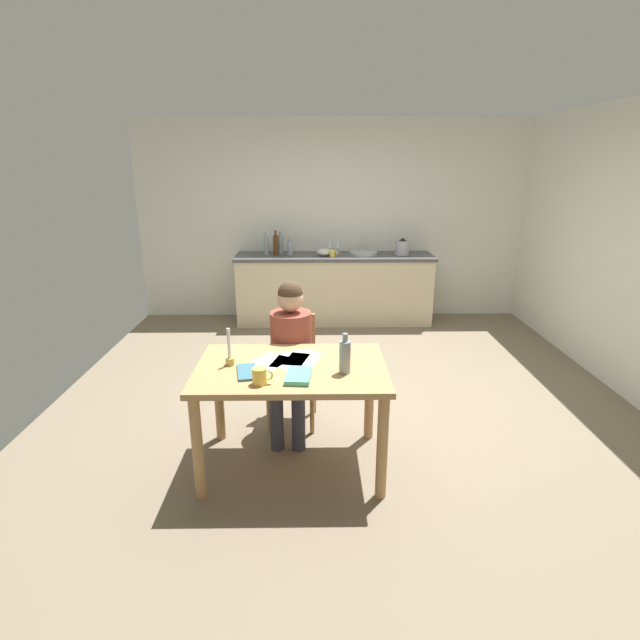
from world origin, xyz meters
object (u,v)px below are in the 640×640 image
(book_cookery, at_px, (298,376))
(sink_unit, at_px, (363,253))
(bottle_vinegar, at_px, (276,244))
(person_seated, at_px, (290,349))
(coffee_mug, at_px, (260,376))
(wine_glass_by_kettle, at_px, (330,245))
(book_magazine, at_px, (247,372))
(bottle_oil, at_px, (266,245))
(bottle_sauce, at_px, (290,247))
(bottle_wine_red, at_px, (281,244))
(mixing_bowl, at_px, (325,252))
(candlestick, at_px, (230,355))
(dining_table, at_px, (292,382))
(wine_bottle_on_table, at_px, (345,356))
(stovetop_kettle, at_px, (402,247))
(chair_at_table, at_px, (292,363))
(wine_glass_near_sink, at_px, (338,245))
(teacup_on_counter, at_px, (333,254))

(book_cookery, distance_m, sink_unit, 3.61)
(bottle_vinegar, bearing_deg, person_seated, -83.85)
(coffee_mug, relative_size, wine_glass_by_kettle, 0.83)
(person_seated, relative_size, book_magazine, 4.68)
(bottle_oil, bearing_deg, bottle_sauce, -5.48)
(bottle_wine_red, bearing_deg, mixing_bowl, -13.20)
(coffee_mug, xyz_separation_m, sink_unit, (0.98, 3.61, 0.12))
(sink_unit, xyz_separation_m, bottle_sauce, (-0.95, -0.03, 0.08))
(candlestick, relative_size, wine_glass_by_kettle, 1.67)
(book_cookery, bearing_deg, dining_table, 109.98)
(coffee_mug, bearing_deg, candlestick, 127.60)
(wine_bottle_on_table, height_order, stovetop_kettle, stovetop_kettle)
(person_seated, xyz_separation_m, bottle_wine_red, (-0.25, 2.90, 0.34))
(person_seated, height_order, book_magazine, person_seated)
(wine_glass_by_kettle, bearing_deg, coffee_mug, -98.27)
(chair_at_table, bearing_deg, bottle_oil, 99.23)
(wine_glass_by_kettle, bearing_deg, sink_unit, -18.53)
(person_seated, distance_m, stovetop_kettle, 3.14)
(wine_glass_near_sink, bearing_deg, teacup_on_counter, -104.97)
(bottle_oil, bearing_deg, person_seated, -81.37)
(dining_table, xyz_separation_m, bottle_oil, (-0.46, 3.34, 0.38))
(person_seated, height_order, bottle_wine_red, person_seated)
(candlestick, xyz_separation_m, wine_glass_near_sink, (0.88, 3.46, 0.18))
(chair_at_table, xyz_separation_m, wine_bottle_on_table, (0.37, -0.77, 0.37))
(chair_at_table, relative_size, wine_glass_by_kettle, 5.71)
(stovetop_kettle, distance_m, wine_glass_near_sink, 0.85)
(wine_bottle_on_table, distance_m, teacup_on_counter, 3.30)
(book_cookery, distance_m, wine_bottle_on_table, 0.32)
(wine_glass_near_sink, bearing_deg, bottle_vinegar, -170.71)
(sink_unit, xyz_separation_m, wine_glass_by_kettle, (-0.44, 0.15, 0.09))
(teacup_on_counter, bearing_deg, stovetop_kettle, 9.33)
(sink_unit, relative_size, wine_glass_near_sink, 2.34)
(person_seated, distance_m, candlestick, 0.63)
(chair_at_table, xyz_separation_m, bottle_vinegar, (-0.31, 2.69, 0.54))
(bottle_oil, xyz_separation_m, bottle_vinegar, (0.12, 0.01, 0.01))
(mixing_bowl, height_order, wine_glass_by_kettle, wine_glass_by_kettle)
(stovetop_kettle, bearing_deg, bottle_vinegar, 179.39)
(candlestick, xyz_separation_m, book_cookery, (0.46, -0.22, -0.06))
(candlestick, relative_size, bottle_sauce, 1.06)
(book_magazine, distance_m, wine_glass_by_kettle, 3.66)
(bottle_vinegar, bearing_deg, coffee_mug, -87.52)
(chair_at_table, xyz_separation_m, mixing_bowl, (0.32, 2.62, 0.45))
(wine_bottle_on_table, xyz_separation_m, bottle_oil, (-0.81, 3.45, 0.16))
(wine_glass_near_sink, distance_m, teacup_on_counter, 0.32)
(bottle_sauce, distance_m, mixing_bowl, 0.45)
(dining_table, height_order, teacup_on_counter, teacup_on_counter)
(chair_at_table, distance_m, teacup_on_counter, 2.60)
(book_magazine, distance_m, wine_bottle_on_table, 0.63)
(coffee_mug, relative_size, bottle_oil, 0.44)
(wine_bottle_on_table, relative_size, mixing_bowl, 1.31)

